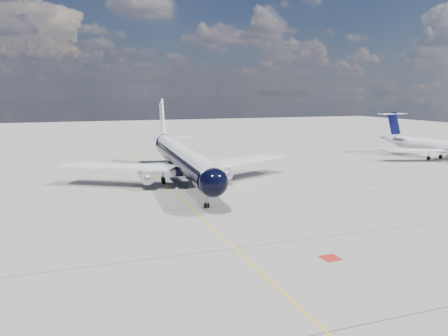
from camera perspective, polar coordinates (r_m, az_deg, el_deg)
The scene contains 5 objects.
ground at distance 72.79m, azimuth -8.57°, elevation -1.36°, with size 320.00×320.00×0.00m, color gray.
taxiway_centerline at distance 67.98m, azimuth -7.74°, elevation -2.12°, with size 0.16×160.00×0.01m, color #F5B60C.
red_marking at distance 38.97m, azimuth 13.74°, elevation -11.35°, with size 1.60×1.60×0.01m, color maroon.
main_airliner at distance 68.43m, azimuth -5.59°, elevation 1.39°, with size 36.52×44.52×12.86m.
regional_jet at distance 103.37m, azimuth 25.50°, elevation 2.79°, with size 24.99×28.91×9.79m.
Camera 1 is at (-13.67, -40.15, 13.82)m, focal length 35.00 mm.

